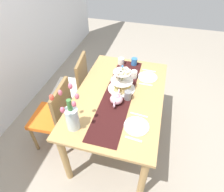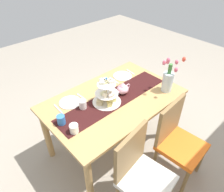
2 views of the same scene
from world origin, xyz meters
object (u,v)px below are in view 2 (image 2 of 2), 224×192
(dinner_plate_right, at_px, (70,102))
(mug_white_text, at_px, (83,104))
(mug_orange, at_px, (61,120))
(knife_right, at_px, (58,109))
(fork_left, at_px, (131,72))
(chair_left, at_px, (177,139))
(dinner_plate_left, at_px, (123,76))
(teapot, at_px, (123,89))
(dining_table, at_px, (113,106))
(tulip_vase, at_px, (168,79))
(cream_jug, at_px, (74,129))
(fork_right, at_px, (81,97))
(tiered_cake_stand, at_px, (107,95))
(knife_left, at_px, (114,80))
(mug_grey, at_px, (110,89))
(chair_right, at_px, (140,172))

(dinner_plate_right, distance_m, mug_white_text, 0.17)
(dinner_plate_right, xyz_separation_m, mug_white_text, (-0.05, 0.16, 0.04))
(dinner_plate_right, height_order, mug_orange, mug_orange)
(knife_right, bearing_deg, fork_left, 180.00)
(chair_left, xyz_separation_m, dinner_plate_left, (-0.14, -0.94, 0.26))
(teapot, bearing_deg, dining_table, 0.00)
(dinner_plate_right, relative_size, mug_orange, 2.42)
(tulip_vase, xyz_separation_m, cream_jug, (1.13, -0.17, -0.11))
(tulip_vase, relative_size, fork_right, 2.93)
(tiered_cake_stand, relative_size, knife_left, 1.79)
(knife_left, xyz_separation_m, dinner_plate_right, (0.63, 0.00, 0.00))
(chair_left, relative_size, mug_orange, 9.58)
(tiered_cake_stand, bearing_deg, mug_white_text, -20.90)
(fork_right, height_order, mug_grey, mug_grey)
(fork_left, distance_m, mug_white_text, 0.88)
(chair_left, relative_size, cream_jug, 10.71)
(fork_left, xyz_separation_m, mug_white_text, (0.87, 0.16, 0.04))
(tulip_vase, bearing_deg, dining_table, -28.49)
(teapot, distance_m, cream_jug, 0.74)
(knife_left, bearing_deg, dinner_plate_right, 0.00)
(teapot, xyz_separation_m, dinner_plate_left, (-0.25, -0.25, -0.05))
(mug_white_text, bearing_deg, fork_left, -169.56)
(chair_right, xyz_separation_m, fork_right, (-0.07, -0.94, 0.26))
(chair_right, bearing_deg, dinner_plate_right, -85.74)
(fork_left, xyz_separation_m, knife_left, (0.29, 0.00, 0.00))
(tulip_vase, bearing_deg, mug_white_text, -23.71)
(dining_table, distance_m, chair_right, 0.77)
(tiered_cake_stand, relative_size, dinner_plate_left, 1.32)
(chair_left, xyz_separation_m, tulip_vase, (-0.29, -0.40, 0.41))
(chair_right, height_order, tiered_cake_stand, tiered_cake_stand)
(fork_left, relative_size, fork_right, 1.00)
(chair_left, relative_size, fork_right, 6.07)
(knife_right, bearing_deg, mug_white_text, 140.73)
(cream_jug, height_order, dinner_plate_right, cream_jug)
(knife_right, xyz_separation_m, mug_orange, (0.08, 0.21, 0.04))
(dinner_plate_left, distance_m, mug_grey, 0.38)
(cream_jug, bearing_deg, fork_right, -132.76)
(dining_table, height_order, tulip_vase, tulip_vase)
(dining_table, bearing_deg, fork_right, -46.13)
(chair_right, xyz_separation_m, teapot, (-0.46, -0.69, 0.32))
(cream_jug, distance_m, dinner_plate_right, 0.43)
(dinner_plate_right, bearing_deg, dining_table, 146.96)
(tulip_vase, xyz_separation_m, fork_left, (0.01, -0.55, -0.15))
(dinner_plate_left, bearing_deg, tulip_vase, 105.79)
(dining_table, xyz_separation_m, fork_right, (0.24, -0.25, 0.12))
(tiered_cake_stand, height_order, mug_orange, tiered_cake_stand)
(knife_left, distance_m, knife_right, 0.77)
(dinner_plate_left, xyz_separation_m, knife_right, (0.92, 0.00, -0.00))
(fork_right, relative_size, mug_orange, 1.58)
(cream_jug, bearing_deg, dinner_plate_left, -159.03)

